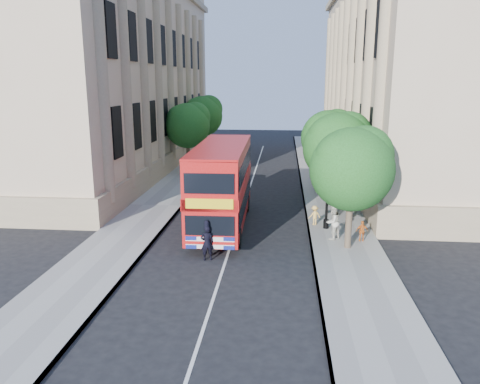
% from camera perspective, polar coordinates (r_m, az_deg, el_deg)
% --- Properties ---
extents(ground, '(120.00, 120.00, 0.00)m').
position_cam_1_polar(ground, '(20.99, -2.09, -9.37)').
color(ground, black).
rests_on(ground, ground).
extents(pavement_right, '(3.50, 80.00, 0.12)m').
position_cam_1_polar(pavement_right, '(30.45, 11.18, -2.19)').
color(pavement_right, gray).
rests_on(pavement_right, ground).
extents(pavement_left, '(3.50, 80.00, 0.12)m').
position_cam_1_polar(pavement_left, '(31.39, -10.19, -1.67)').
color(pavement_left, gray).
rests_on(pavement_left, ground).
extents(building_right, '(12.00, 38.00, 18.00)m').
position_cam_1_polar(building_right, '(44.63, 20.55, 13.74)').
color(building_right, tan).
rests_on(building_right, ground).
extents(building_left, '(12.00, 38.00, 18.00)m').
position_cam_1_polar(building_left, '(46.18, -15.89, 14.03)').
color(building_left, tan).
rests_on(building_left, ground).
extents(tree_right_near, '(4.00, 4.00, 6.08)m').
position_cam_1_polar(tree_right_near, '(22.79, 13.58, 3.25)').
color(tree_right_near, '#473828').
rests_on(tree_right_near, ground).
extents(tree_right_mid, '(4.20, 4.20, 6.37)m').
position_cam_1_polar(tree_right_mid, '(28.64, 11.95, 5.76)').
color(tree_right_mid, '#473828').
rests_on(tree_right_mid, ground).
extents(tree_right_far, '(4.00, 4.00, 6.15)m').
position_cam_1_polar(tree_right_far, '(34.58, 10.85, 6.87)').
color(tree_right_far, '#473828').
rests_on(tree_right_far, ground).
extents(tree_left_far, '(4.00, 4.00, 6.30)m').
position_cam_1_polar(tree_left_far, '(42.24, -6.37, 8.36)').
color(tree_left_far, '#473828').
rests_on(tree_left_far, ground).
extents(tree_left_back, '(4.20, 4.20, 6.65)m').
position_cam_1_polar(tree_left_back, '(50.06, -4.52, 9.48)').
color(tree_left_back, '#473828').
rests_on(tree_left_back, ground).
extents(lamp_post, '(0.32, 0.32, 5.16)m').
position_cam_1_polar(lamp_post, '(25.92, 10.63, 0.68)').
color(lamp_post, black).
rests_on(lamp_post, pavement_right).
extents(double_decker_bus, '(2.82, 10.01, 4.60)m').
position_cam_1_polar(double_decker_bus, '(26.15, -2.21, 1.09)').
color(double_decker_bus, '#AE0D0C').
rests_on(double_decker_bus, ground).
extents(box_van, '(2.18, 4.74, 2.65)m').
position_cam_1_polar(box_van, '(32.14, -4.29, 1.13)').
color(box_van, black).
rests_on(box_van, ground).
extents(police_constable, '(0.69, 0.55, 1.66)m').
position_cam_1_polar(police_constable, '(21.73, -4.04, -6.23)').
color(police_constable, black).
rests_on(police_constable, ground).
extents(woman_pedestrian, '(1.12, 1.12, 1.83)m').
position_cam_1_polar(woman_pedestrian, '(24.58, 11.25, -3.61)').
color(woman_pedestrian, beige).
rests_on(woman_pedestrian, pavement_right).
extents(child_a, '(0.64, 0.28, 1.08)m').
position_cam_1_polar(child_a, '(24.69, 14.66, -4.63)').
color(child_a, orange).
rests_on(child_a, pavement_right).
extents(child_b, '(0.82, 0.66, 1.11)m').
position_cam_1_polar(child_b, '(26.93, 9.08, -2.81)').
color(child_b, '#F6BF53').
rests_on(child_b, pavement_right).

